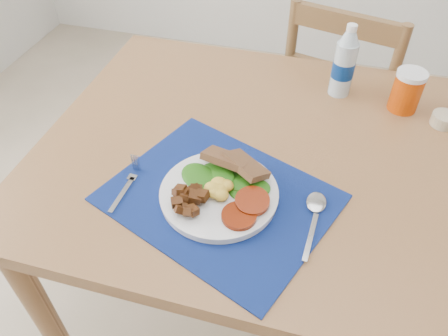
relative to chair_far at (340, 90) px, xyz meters
name	(u,v)px	position (x,y,z in m)	size (l,w,h in m)	color
table	(322,183)	(-0.02, -0.61, 0.11)	(1.40, 0.90, 0.75)	brown
chair_far	(340,90)	(0.00, 0.00, 0.00)	(0.48, 0.47, 1.08)	brown
placemat	(219,198)	(-0.23, -0.80, 0.20)	(0.46, 0.36, 0.00)	black
breakfast_plate	(216,192)	(-0.24, -0.80, 0.22)	(0.25, 0.25, 0.06)	silver
fork	(129,184)	(-0.44, -0.82, 0.20)	(0.02, 0.15, 0.00)	#B2B5BA
spoon	(315,213)	(-0.03, -0.79, 0.20)	(0.04, 0.18, 0.01)	#B2B5BA
water_bottle	(344,65)	(-0.02, -0.32, 0.29)	(0.06, 0.06, 0.20)	#ADBFCC
juice_glass	(406,92)	(0.15, -0.35, 0.25)	(0.08, 0.08, 0.11)	#BF3C05
ramekin	(444,120)	(0.26, -0.40, 0.21)	(0.06, 0.06, 0.03)	tan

